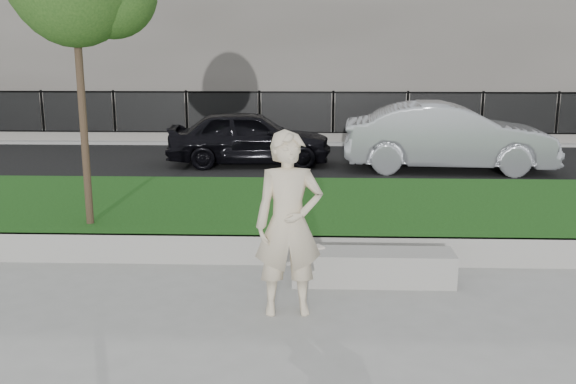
{
  "coord_description": "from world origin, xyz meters",
  "views": [
    {
      "loc": [
        0.95,
        -7.18,
        2.87
      ],
      "look_at": [
        0.64,
        1.2,
        0.97
      ],
      "focal_mm": 40.0,
      "sensor_mm": 36.0,
      "label": 1
    }
  ],
  "objects_px": {
    "book": "(315,247)",
    "car_silver": "(448,137)",
    "man": "(289,224)",
    "car_dark": "(249,137)",
    "stone_bench": "(373,267)"
  },
  "relations": [
    {
      "from": "book",
      "to": "car_silver",
      "type": "height_order",
      "value": "car_silver"
    },
    {
      "from": "man",
      "to": "car_dark",
      "type": "height_order",
      "value": "man"
    },
    {
      "from": "car_dark",
      "to": "car_silver",
      "type": "distance_m",
      "value": 4.74
    },
    {
      "from": "stone_bench",
      "to": "man",
      "type": "relative_size",
      "value": 0.99
    },
    {
      "from": "stone_bench",
      "to": "man",
      "type": "height_order",
      "value": "man"
    },
    {
      "from": "stone_bench",
      "to": "car_silver",
      "type": "bearing_deg",
      "value": 71.89
    },
    {
      "from": "stone_bench",
      "to": "car_silver",
      "type": "relative_size",
      "value": 0.42
    },
    {
      "from": "car_dark",
      "to": "stone_bench",
      "type": "bearing_deg",
      "value": -167.62
    },
    {
      "from": "stone_bench",
      "to": "book",
      "type": "xyz_separation_m",
      "value": [
        -0.72,
        0.1,
        0.22
      ]
    },
    {
      "from": "stone_bench",
      "to": "car_silver",
      "type": "xyz_separation_m",
      "value": [
        2.42,
        7.4,
        0.63
      ]
    },
    {
      "from": "man",
      "to": "book",
      "type": "xyz_separation_m",
      "value": [
        0.29,
        1.04,
        -0.59
      ]
    },
    {
      "from": "book",
      "to": "man",
      "type": "bearing_deg",
      "value": -136.92
    },
    {
      "from": "man",
      "to": "car_silver",
      "type": "height_order",
      "value": "man"
    },
    {
      "from": "man",
      "to": "book",
      "type": "relative_size",
      "value": 9.48
    },
    {
      "from": "book",
      "to": "car_dark",
      "type": "height_order",
      "value": "car_dark"
    }
  ]
}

